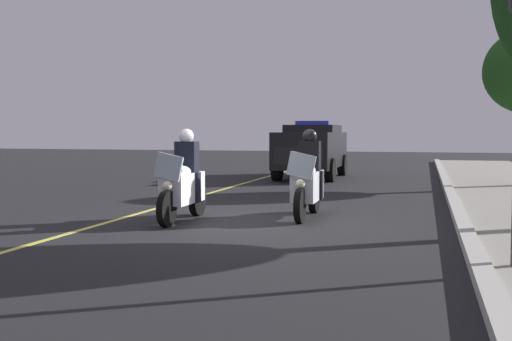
{
  "coord_description": "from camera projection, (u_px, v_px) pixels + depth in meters",
  "views": [
    {
      "loc": [
        10.75,
        3.2,
        1.67
      ],
      "look_at": [
        -0.75,
        0.0,
        0.9
      ],
      "focal_mm": 42.58,
      "sensor_mm": 36.0,
      "label": 1
    }
  ],
  "objects": [
    {
      "name": "lane_stripe_center",
      "position": [
        129.0,
        216.0,
        11.93
      ],
      "size": [
        48.0,
        0.12,
        0.01
      ],
      "primitive_type": "cube",
      "color": "#E0D14C",
      "rests_on": "ground"
    },
    {
      "name": "ground_plane",
      "position": [
        245.0,
        221.0,
        11.29
      ],
      "size": [
        80.0,
        80.0,
        0.0
      ],
      "primitive_type": "plane",
      "color": "black"
    },
    {
      "name": "police_motorcycle_lead_right",
      "position": [
        308.0,
        182.0,
        11.72
      ],
      "size": [
        2.14,
        0.56,
        1.72
      ],
      "color": "black",
      "rests_on": "ground"
    },
    {
      "name": "police_motorcycle_lead_left",
      "position": [
        183.0,
        184.0,
        11.29
      ],
      "size": [
        2.14,
        0.56,
        1.72
      ],
      "color": "black",
      "rests_on": "ground"
    },
    {
      "name": "curb_strip",
      "position": [
        463.0,
        226.0,
        10.26
      ],
      "size": [
        48.0,
        0.24,
        0.15
      ],
      "primitive_type": "cube",
      "color": "#B7B5AD",
      "rests_on": "ground"
    },
    {
      "name": "police_suv",
      "position": [
        312.0,
        148.0,
        21.75
      ],
      "size": [
        4.91,
        2.09,
        2.05
      ],
      "color": "black",
      "rests_on": "ground"
    }
  ]
}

